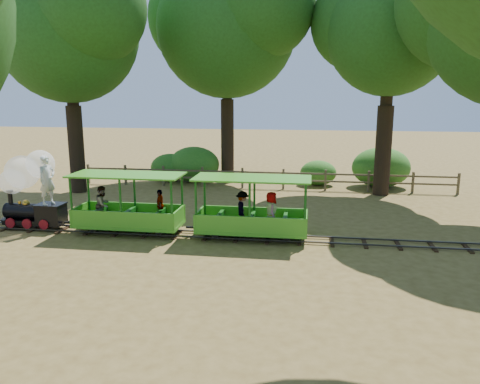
# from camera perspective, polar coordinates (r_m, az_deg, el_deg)

# --- Properties ---
(ground) EXTENTS (90.00, 90.00, 0.00)m
(ground) POSITION_cam_1_polar(r_m,az_deg,el_deg) (15.13, -0.34, -5.64)
(ground) COLOR olive
(ground) RESTS_ON ground
(track) EXTENTS (22.00, 1.00, 0.10)m
(track) POSITION_cam_1_polar(r_m,az_deg,el_deg) (15.11, -0.34, -5.39)
(track) COLOR #3F3D3A
(track) RESTS_ON ground
(locomotive) EXTENTS (2.40, 1.13, 2.76)m
(locomotive) POSITION_cam_1_polar(r_m,az_deg,el_deg) (17.38, -24.35, 0.94)
(locomotive) COLOR black
(locomotive) RESTS_ON ground
(carriage_front) EXTENTS (3.66, 1.49, 1.90)m
(carriage_front) POSITION_cam_1_polar(r_m,az_deg,el_deg) (15.89, -13.62, -2.17)
(carriage_front) COLOR green
(carriage_front) RESTS_ON track
(carriage_rear) EXTENTS (3.66, 1.49, 1.90)m
(carriage_rear) POSITION_cam_1_polar(r_m,az_deg,el_deg) (14.82, 1.58, -2.80)
(carriage_rear) COLOR green
(carriage_rear) RESTS_ON track
(oak_nw) EXTENTS (7.79, 6.86, 10.35)m
(oak_nw) POSITION_cam_1_polar(r_m,az_deg,el_deg) (23.19, -20.28, 18.63)
(oak_nw) COLOR #2D2116
(oak_nw) RESTS_ON ground
(oak_nc) EXTENTS (8.60, 7.57, 11.17)m
(oak_nc) POSITION_cam_1_polar(r_m,az_deg,el_deg) (24.46, -1.67, 20.22)
(oak_nc) COLOR #2D2116
(oak_nc) RESTS_ON ground
(oak_ne) EXTENTS (6.86, 6.04, 9.89)m
(oak_ne) POSITION_cam_1_polar(r_m,az_deg,el_deg) (22.23, 17.85, 18.75)
(oak_ne) COLOR #2D2116
(oak_ne) RESTS_ON ground
(fence) EXTENTS (18.10, 0.10, 1.00)m
(fence) POSITION_cam_1_polar(r_m,az_deg,el_deg) (22.71, 2.79, 1.84)
(fence) COLOR brown
(fence) RESTS_ON ground
(shrub_west) EXTENTS (2.09, 1.61, 1.45)m
(shrub_west) POSITION_cam_1_polar(r_m,az_deg,el_deg) (24.94, -8.49, 2.98)
(shrub_west) COLOR #2D6B1E
(shrub_west) RESTS_ON ground
(shrub_mid_w) EXTENTS (2.66, 2.04, 1.84)m
(shrub_mid_w) POSITION_cam_1_polar(r_m,az_deg,el_deg) (24.56, -5.61, 3.38)
(shrub_mid_w) COLOR #2D6B1E
(shrub_mid_w) RESTS_ON ground
(shrub_mid_e) EXTENTS (1.81, 1.39, 1.25)m
(shrub_mid_e) POSITION_cam_1_polar(r_m,az_deg,el_deg) (23.88, 9.51, 2.31)
(shrub_mid_e) COLOR #2D6B1E
(shrub_mid_e) RESTS_ON ground
(shrub_east) EXTENTS (2.83, 2.17, 1.96)m
(shrub_east) POSITION_cam_1_polar(r_m,az_deg,el_deg) (24.07, 16.81, 2.89)
(shrub_east) COLOR #2D6B1E
(shrub_east) RESTS_ON ground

